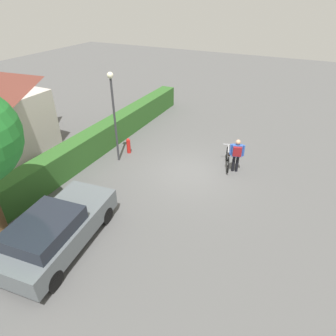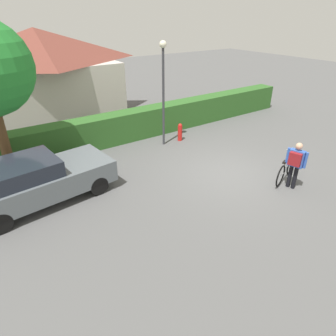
{
  "view_description": "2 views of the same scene",
  "coord_description": "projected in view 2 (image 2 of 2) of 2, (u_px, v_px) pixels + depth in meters",
  "views": [
    {
      "loc": [
        -10.63,
        -4.05,
        7.25
      ],
      "look_at": [
        -1.39,
        0.47,
        0.9
      ],
      "focal_mm": 30.92,
      "sensor_mm": 36.0,
      "label": 1
    },
    {
      "loc": [
        -7.14,
        -6.46,
        5.26
      ],
      "look_at": [
        -2.51,
        0.33,
        0.87
      ],
      "focal_mm": 31.37,
      "sensor_mm": 36.0,
      "label": 2
    }
  ],
  "objects": [
    {
      "name": "ground_plane",
      "position": [
        230.0,
        174.0,
        10.73
      ],
      "size": [
        60.0,
        60.0,
        0.0
      ],
      "primitive_type": "plane",
      "color": "#555555"
    },
    {
      "name": "fire_hydrant",
      "position": [
        180.0,
        132.0,
        13.38
      ],
      "size": [
        0.2,
        0.2,
        0.81
      ],
      "color": "red",
      "rests_on": "ground"
    },
    {
      "name": "bicycle",
      "position": [
        286.0,
        169.0,
        10.21
      ],
      "size": [
        1.78,
        0.72,
        0.92
      ],
      "color": "black",
      "rests_on": "ground"
    },
    {
      "name": "street_lamp",
      "position": [
        163.0,
        81.0,
        11.87
      ],
      "size": [
        0.28,
        0.28,
        4.3
      ],
      "color": "#38383D",
      "rests_on": "ground"
    },
    {
      "name": "person_rider",
      "position": [
        295.0,
        162.0,
        9.47
      ],
      "size": [
        0.45,
        0.64,
        1.62
      ],
      "color": "black",
      "rests_on": "ground"
    },
    {
      "name": "hedge_row",
      "position": [
        155.0,
        120.0,
        14.13
      ],
      "size": [
        16.14,
        0.9,
        1.31
      ],
      "primitive_type": "cube",
      "color": "#2F5F25",
      "rests_on": "ground"
    },
    {
      "name": "house_distant",
      "position": [
        42.0,
        76.0,
        14.95
      ],
      "size": [
        7.54,
        4.76,
        4.61
      ],
      "color": "beige",
      "rests_on": "ground"
    },
    {
      "name": "parked_car_near",
      "position": [
        37.0,
        180.0,
        8.86
      ],
      "size": [
        4.47,
        2.31,
        1.48
      ],
      "color": "slate",
      "rests_on": "ground"
    }
  ]
}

